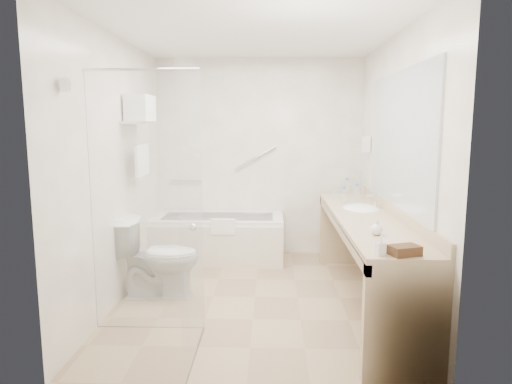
{
  "coord_description": "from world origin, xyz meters",
  "views": [
    {
      "loc": [
        0.15,
        -4.27,
        1.69
      ],
      "look_at": [
        0.0,
        0.3,
        1.0
      ],
      "focal_mm": 32.0,
      "sensor_mm": 36.0,
      "label": 1
    }
  ],
  "objects_px": {
    "toilet": "(158,258)",
    "water_bottle_left": "(357,194)",
    "bathtub": "(218,238)",
    "amenity_basket": "(404,250)",
    "vanity_counter": "(365,238)"
  },
  "relations": [
    {
      "from": "toilet",
      "to": "water_bottle_left",
      "type": "bearing_deg",
      "value": -76.57
    },
    {
      "from": "bathtub",
      "to": "amenity_basket",
      "type": "distance_m",
      "value": 3.1
    },
    {
      "from": "toilet",
      "to": "amenity_basket",
      "type": "height_order",
      "value": "amenity_basket"
    },
    {
      "from": "bathtub",
      "to": "water_bottle_left",
      "type": "height_order",
      "value": "water_bottle_left"
    },
    {
      "from": "toilet",
      "to": "amenity_basket",
      "type": "relative_size",
      "value": 4.15
    },
    {
      "from": "vanity_counter",
      "to": "amenity_basket",
      "type": "relative_size",
      "value": 14.25
    },
    {
      "from": "water_bottle_left",
      "to": "vanity_counter",
      "type": "bearing_deg",
      "value": -93.38
    },
    {
      "from": "toilet",
      "to": "amenity_basket",
      "type": "bearing_deg",
      "value": -127.83
    },
    {
      "from": "bathtub",
      "to": "water_bottle_left",
      "type": "relative_size",
      "value": 7.78
    },
    {
      "from": "water_bottle_left",
      "to": "amenity_basket",
      "type": "bearing_deg",
      "value": -91.57
    },
    {
      "from": "toilet",
      "to": "water_bottle_left",
      "type": "relative_size",
      "value": 3.83
    },
    {
      "from": "vanity_counter",
      "to": "water_bottle_left",
      "type": "bearing_deg",
      "value": 86.62
    },
    {
      "from": "bathtub",
      "to": "toilet",
      "type": "distance_m",
      "value": 1.3
    },
    {
      "from": "vanity_counter",
      "to": "water_bottle_left",
      "type": "relative_size",
      "value": 13.13
    },
    {
      "from": "vanity_counter",
      "to": "water_bottle_left",
      "type": "xyz_separation_m",
      "value": [
        0.04,
        0.72,
        0.3
      ]
    }
  ]
}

